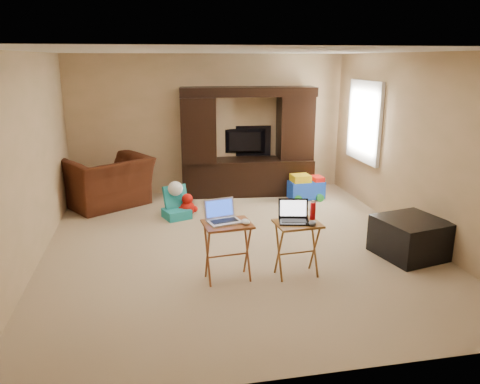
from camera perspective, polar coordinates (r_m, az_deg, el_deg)
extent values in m
plane|color=#C4AD88|center=(6.33, -0.35, -6.49)|extent=(5.50, 5.50, 0.00)
plane|color=silver|center=(5.85, -0.39, 16.79)|extent=(5.50, 5.50, 0.00)
plane|color=tan|center=(8.64, -3.78, 8.19)|extent=(5.00, 0.00, 5.00)
plane|color=tan|center=(3.39, 8.28, -4.36)|extent=(5.00, 0.00, 5.00)
plane|color=tan|center=(6.03, -24.45, 3.37)|extent=(0.00, 5.50, 5.50)
plane|color=tan|center=(6.87, 20.68, 5.17)|extent=(0.00, 5.50, 5.50)
plane|color=white|center=(8.18, 15.04, 8.30)|extent=(0.00, 1.20, 1.20)
cube|color=white|center=(8.17, 14.91, 8.30)|extent=(0.06, 1.14, 1.34)
cube|color=black|center=(8.48, 0.93, 6.15)|extent=(2.42, 0.83, 1.94)
imported|color=black|center=(8.71, 0.62, 6.14)|extent=(0.99, 0.24, 0.57)
imported|color=#42170E|center=(8.19, -15.91, 1.23)|extent=(1.69, 1.64, 0.84)
cube|color=black|center=(6.31, 20.05, -5.23)|extent=(0.90, 0.90, 0.48)
cube|color=brown|center=(5.27, -1.52, -7.28)|extent=(0.56, 0.46, 0.68)
cube|color=#915D23|center=(5.41, 6.95, -6.95)|extent=(0.52, 0.43, 0.64)
cube|color=silver|center=(5.13, -1.94, -2.46)|extent=(0.41, 0.36, 0.24)
cube|color=black|center=(5.26, 6.63, -2.46)|extent=(0.39, 0.34, 0.24)
ellipsoid|color=white|center=(5.10, 0.69, -3.64)|extent=(0.11, 0.15, 0.06)
ellipsoid|color=#444449|center=(5.22, 8.84, -3.79)|extent=(0.12, 0.15, 0.05)
cylinder|color=red|center=(5.40, 8.87, -2.31)|extent=(0.06, 0.06, 0.20)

